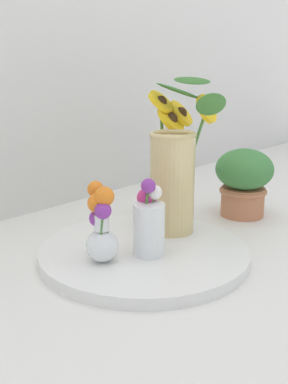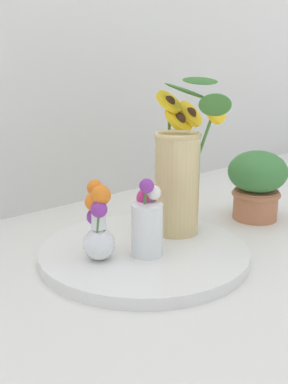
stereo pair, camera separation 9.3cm
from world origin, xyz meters
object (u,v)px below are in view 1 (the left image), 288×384
object	(u,v)px
vase_small_center	(149,222)
serving_tray	(144,252)
mason_jar_sunflowers	(175,169)
vase_bulb_right	(101,226)
potted_plant	(244,179)

from	to	relation	value
vase_small_center	serving_tray	bearing A→B (deg)	59.33
mason_jar_sunflowers	vase_bulb_right	distance (m)	0.25
vase_small_center	potted_plant	bearing A→B (deg)	2.78
mason_jar_sunflowers	vase_bulb_right	xyz separation A→B (m)	(-0.24, -0.01, -0.07)
serving_tray	potted_plant	bearing A→B (deg)	-1.33
vase_bulb_right	potted_plant	size ratio (longest dim) A/B	0.83
mason_jar_sunflowers	vase_bulb_right	size ratio (longest dim) A/B	2.31
potted_plant	vase_bulb_right	bearing A→B (deg)	177.06
mason_jar_sunflowers	vase_bulb_right	world-z (taller)	mason_jar_sunflowers
mason_jar_sunflowers	potted_plant	xyz separation A→B (m)	(0.27, -0.03, -0.07)
serving_tray	vase_small_center	world-z (taller)	vase_small_center
mason_jar_sunflowers	vase_small_center	distance (m)	0.18
serving_tray	vase_small_center	bearing A→B (deg)	-120.67
vase_small_center	vase_bulb_right	world-z (taller)	vase_small_center
serving_tray	vase_bulb_right	xyz separation A→B (m)	(-0.11, 0.02, 0.08)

